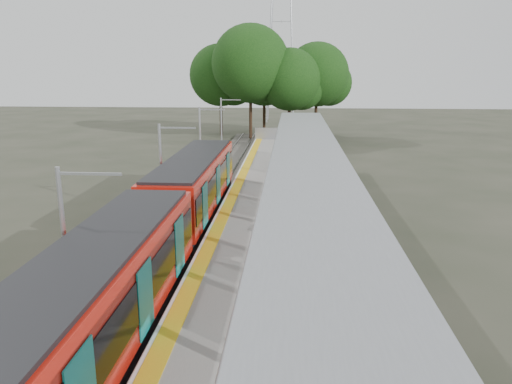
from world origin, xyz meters
TOP-DOWN VIEW (x-y plane):
  - trackbed at (-4.50, 20.00)m, footprint 3.00×70.00m
  - platform at (0.00, 20.00)m, footprint 6.00×50.00m
  - tactile_strip at (-2.55, 20.00)m, footprint 0.60×50.00m
  - end_fence at (0.00, 44.95)m, footprint 6.00×0.10m
  - train at (-4.50, 12.02)m, footprint 2.74×27.60m
  - canopy at (1.61, 16.19)m, footprint 3.27×38.00m
  - tree_cluster at (-2.31, 53.34)m, footprint 19.36×14.05m
  - catenary_masts at (-6.22, 19.00)m, footprint 2.08×48.16m
  - bench_mid at (1.51, 13.73)m, footprint 0.85×1.67m
  - bench_far at (1.96, 29.56)m, footprint 0.64×1.44m
  - info_pillar_near at (1.81, 7.98)m, footprint 0.40×0.40m
  - info_pillar_far at (1.76, 18.11)m, footprint 0.40×0.40m
  - litter_bin at (1.33, 17.50)m, footprint 0.54×0.54m

SIDE VIEW (x-z plane):
  - trackbed at x=-4.50m, z-range 0.00..0.24m
  - platform at x=0.00m, z-range 0.00..1.00m
  - tactile_strip at x=-2.55m, z-range 1.00..1.02m
  - litter_bin at x=1.33m, z-range 1.00..1.95m
  - bench_far at x=1.96m, z-range 1.03..1.98m
  - bench_mid at x=1.51m, z-range 1.03..2.13m
  - end_fence at x=0.00m, z-range 1.00..2.20m
  - info_pillar_far at x=1.76m, z-range 0.88..2.65m
  - info_pillar_near at x=1.81m, z-range 0.88..2.67m
  - train at x=-4.50m, z-range 0.24..3.86m
  - catenary_masts at x=-6.22m, z-range 0.21..5.61m
  - canopy at x=1.61m, z-range 2.37..6.03m
  - tree_cluster at x=-2.31m, z-range 1.15..14.40m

